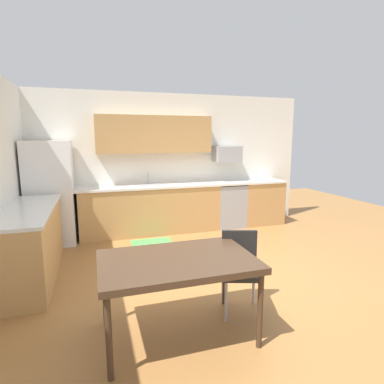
# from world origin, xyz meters

# --- Properties ---
(ground_plane) EXTENTS (12.00, 12.00, 0.00)m
(ground_plane) POSITION_xyz_m (0.00, 0.00, 0.00)
(ground_plane) COLOR #9E6B38
(wall_back) EXTENTS (5.80, 0.10, 2.70)m
(wall_back) POSITION_xyz_m (0.00, 2.65, 1.35)
(wall_back) COLOR white
(wall_back) RESTS_ON ground
(cabinet_run_back) EXTENTS (2.66, 0.60, 0.90)m
(cabinet_run_back) POSITION_xyz_m (-0.42, 2.30, 0.45)
(cabinet_run_back) COLOR tan
(cabinet_run_back) RESTS_ON ground
(cabinet_run_back_right) EXTENTS (0.89, 0.60, 0.90)m
(cabinet_run_back_right) POSITION_xyz_m (1.95, 2.30, 0.45)
(cabinet_run_back_right) COLOR tan
(cabinet_run_back_right) RESTS_ON ground
(cabinet_run_left) EXTENTS (0.60, 2.00, 0.90)m
(cabinet_run_left) POSITION_xyz_m (-2.30, 0.80, 0.45)
(cabinet_run_left) COLOR tan
(cabinet_run_left) RESTS_ON ground
(countertop_back) EXTENTS (4.80, 0.64, 0.04)m
(countertop_back) POSITION_xyz_m (0.00, 2.30, 0.92)
(countertop_back) COLOR silver
(countertop_back) RESTS_ON cabinet_run_back
(countertop_left) EXTENTS (0.64, 2.00, 0.04)m
(countertop_left) POSITION_xyz_m (-2.30, 0.80, 0.92)
(countertop_left) COLOR silver
(countertop_left) RESTS_ON cabinet_run_left
(upper_cabinets_back) EXTENTS (2.20, 0.34, 0.70)m
(upper_cabinets_back) POSITION_xyz_m (-0.30, 2.43, 1.90)
(upper_cabinets_back) COLOR tan
(refrigerator) EXTENTS (0.76, 0.70, 1.79)m
(refrigerator) POSITION_xyz_m (-2.18, 2.22, 0.90)
(refrigerator) COLOR white
(refrigerator) RESTS_ON ground
(oven_range) EXTENTS (0.60, 0.60, 0.91)m
(oven_range) POSITION_xyz_m (1.21, 2.30, 0.46)
(oven_range) COLOR #999BA0
(oven_range) RESTS_ON ground
(microwave) EXTENTS (0.54, 0.36, 0.32)m
(microwave) POSITION_xyz_m (1.21, 2.40, 1.51)
(microwave) COLOR #9EA0A5
(sink_basin) EXTENTS (0.48, 0.40, 0.14)m
(sink_basin) POSITION_xyz_m (-0.44, 2.30, 0.88)
(sink_basin) COLOR #A5A8AD
(sink_basin) RESTS_ON countertop_back
(sink_faucet) EXTENTS (0.02, 0.02, 0.24)m
(sink_faucet) POSITION_xyz_m (-0.44, 2.48, 1.04)
(sink_faucet) COLOR #B2B5BA
(sink_faucet) RESTS_ON countertop_back
(dining_table) EXTENTS (1.40, 0.90, 0.76)m
(dining_table) POSITION_xyz_m (-0.77, -0.99, 0.70)
(dining_table) COLOR #422D1E
(dining_table) RESTS_ON ground
(chair_near_table) EXTENTS (0.51, 0.51, 0.85)m
(chair_near_table) POSITION_xyz_m (-0.01, -0.75, 0.50)
(chair_near_table) COLOR black
(chair_near_table) RESTS_ON ground
(floor_mat) EXTENTS (0.70, 0.50, 0.01)m
(floor_mat) POSITION_xyz_m (-0.54, 1.65, 0.01)
(floor_mat) COLOR #4CA54C
(floor_mat) RESTS_ON ground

